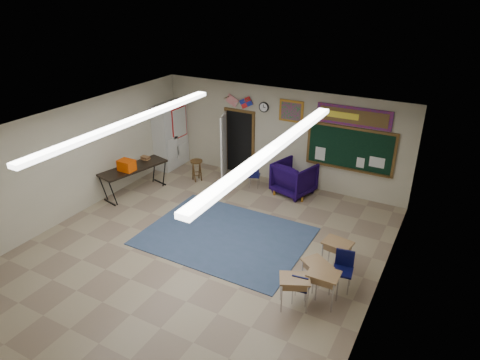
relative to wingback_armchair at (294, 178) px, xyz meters
The scene contains 25 objects.
floor 4.02m from the wingback_armchair, 101.21° to the right, with size 9.00×9.00×0.00m, color gray.
back_wall 1.40m from the wingback_armchair, 142.85° to the left, with size 8.00×0.04×3.00m, color #B8AE95.
front_wall 8.51m from the wingback_armchair, 95.27° to the right, with size 8.00×0.04×3.00m, color #B8AE95.
left_wall 6.26m from the wingback_armchair, 140.67° to the right, with size 0.04×9.00×3.00m, color #B8AE95.
right_wall 5.17m from the wingback_armchair, 50.51° to the right, with size 0.04×9.00×3.00m, color #B8AE95.
ceiling 4.71m from the wingback_armchair, 101.21° to the right, with size 8.00×9.00×0.04m, color silver.
area_rug 3.20m from the wingback_armchair, 100.47° to the right, with size 4.00×3.00×0.02m, color #364567.
fluorescent_strips 4.68m from the wingback_armchair, 101.21° to the right, with size 3.86×6.00×0.10m, color white, non-canonical shape.
doorway 2.39m from the wingback_armchair, 169.10° to the left, with size 1.10×0.89×2.16m.
chalkboard 1.81m from the wingback_armchair, 21.08° to the left, with size 2.55×0.14×1.30m.
bulletin_board 2.48m from the wingback_armchair, 21.23° to the left, with size 2.10×0.05×0.55m.
framed_art_print 1.98m from the wingback_armchair, 127.56° to the left, with size 0.75×0.05×0.65m.
wall_clock 2.35m from the wingback_armchair, 157.33° to the left, with size 0.32×0.05×0.32m.
wall_flags 2.99m from the wingback_armchair, 166.37° to the left, with size 1.16×0.06×0.70m, color red, non-canonical shape.
storage_cabinet 4.53m from the wingback_armchair, behind, with size 0.59×1.25×2.20m.
wingback_armchair is the anchor object (origin of this frame).
student_chair_reading 1.26m from the wingback_armchair, behind, with size 0.37×0.37×0.73m, color #080A32, non-canonical shape.
student_chair_desk_a 4.87m from the wingback_armchair, 66.17° to the right, with size 0.36×0.36×0.72m, color #080A32, non-canonical shape.
student_chair_desk_b 4.48m from the wingback_armchair, 55.04° to the right, with size 0.42×0.42×0.85m, color #080A32, non-canonical shape.
student_desk_front_left 4.53m from the wingback_armchair, 62.05° to the right, with size 0.72×0.69×0.70m.
student_desk_front_right 3.84m from the wingback_armchair, 53.83° to the right, with size 0.66×0.54×0.72m.
student_desk_back_left 5.03m from the wingback_armchair, 67.84° to the right, with size 0.71×0.64×0.70m.
student_desk_back_right 4.89m from the wingback_armchair, 61.22° to the right, with size 0.62×0.47×0.73m.
folding_table 4.79m from the wingback_armchair, 151.16° to the right, with size 1.14×2.16×1.17m.
wooden_stool 3.14m from the wingback_armchair, 167.66° to the right, with size 0.39×0.39×0.68m.
Camera 1 is at (4.92, -7.05, 5.89)m, focal length 32.00 mm.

